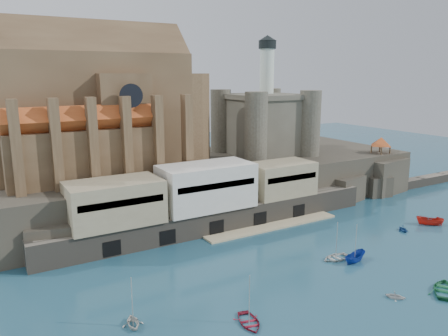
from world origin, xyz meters
TOP-DOWN VIEW (x-y plane):
  - ground at (0.00, 0.00)m, footprint 300.00×300.00m
  - promontory at (-0.19, 39.37)m, footprint 100.00×36.00m
  - quay at (-10.19, 23.07)m, footprint 70.00×12.00m
  - church at (-24.13, 41.85)m, footprint 47.00×25.93m
  - castle_keep at (16.08, 41.08)m, footprint 21.20×21.20m
  - rock_outcrop at (42.00, 25.84)m, footprint 14.50×10.50m
  - pavilion at (42.00, 26.00)m, footprint 6.40×6.40m
  - breakwater at (66.00, 24.00)m, footprint 40.00×3.00m
  - boat_0 at (-21.32, -8.42)m, footprint 3.70×1.85m
  - boat_1 at (-0.73, -13.45)m, footprint 2.66×2.46m
  - boat_2 at (3.53, -2.16)m, footprint 2.26×2.22m
  - boat_3 at (6.86, -15.75)m, footprint 3.59×4.51m
  - boat_4 at (-33.74, -1.76)m, footprint 3.23×2.24m
  - boat_5 at (30.00, 2.64)m, footprint 2.86×2.86m
  - boat_6 at (1.63, 0.16)m, footprint 1.08×3.71m
  - boat_7 at (22.35, 3.08)m, footprint 2.83×2.30m

SIDE VIEW (x-z plane):
  - ground at x=0.00m, z-range 0.00..0.00m
  - breakwater at x=66.00m, z-range -1.20..1.20m
  - boat_0 at x=-21.32m, z-range -2.49..2.49m
  - boat_1 at x=-0.73m, z-range -1.32..1.32m
  - boat_2 at x=3.53m, z-range -2.48..2.48m
  - boat_3 at x=6.86m, z-range -3.17..3.17m
  - boat_4 at x=-33.74m, z-range -1.74..1.74m
  - boat_5 at x=30.00m, z-range -2.65..2.65m
  - boat_6 at x=1.63m, z-range -2.59..2.59m
  - boat_7 at x=22.35m, z-range -1.42..1.42m
  - rock_outcrop at x=42.00m, z-range -0.33..8.37m
  - promontory at x=-0.19m, z-range -0.08..9.92m
  - quay at x=-10.19m, z-range -0.46..12.59m
  - pavilion at x=42.00m, z-range 10.03..15.43m
  - castle_keep at x=16.08m, z-range 3.66..32.96m
  - church at x=-24.13m, z-range 6.88..37.38m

